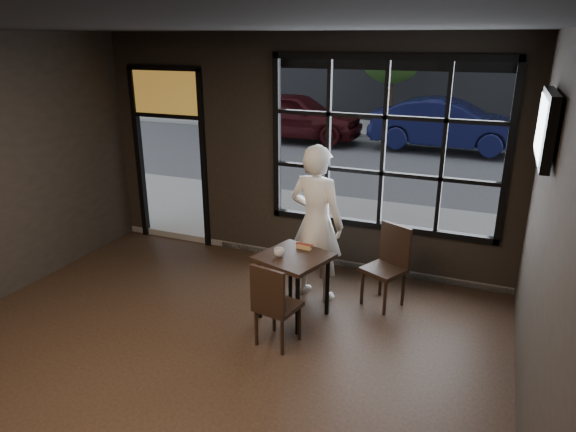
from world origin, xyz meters
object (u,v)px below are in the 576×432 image
at_px(cafe_table, 294,286).
at_px(chair_near, 278,303).
at_px(man, 316,223).
at_px(navy_car, 448,124).

distance_m(cafe_table, chair_near, 0.59).
bearing_deg(chair_near, cafe_table, -73.89).
relative_size(chair_near, man, 0.48).
relative_size(cafe_table, chair_near, 0.82).
height_order(cafe_table, navy_car, navy_car).
height_order(cafe_table, chair_near, chair_near).
bearing_deg(navy_car, cafe_table, 178.93).
bearing_deg(cafe_table, navy_car, 103.62).
bearing_deg(chair_near, navy_car, -82.23).
xyz_separation_m(cafe_table, navy_car, (0.64, 10.09, 0.41)).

